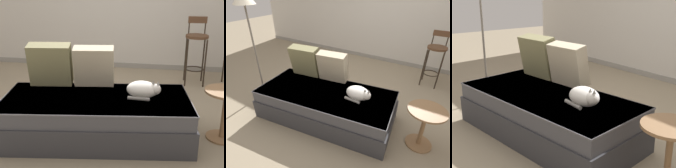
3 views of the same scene
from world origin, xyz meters
The scene contains 10 objects.
ground_plane centered at (0.00, 0.00, 0.00)m, with size 16.00×16.00×0.00m, color gray.
wall_back_panel centered at (0.00, 2.25, 1.30)m, with size 8.00×0.10×2.60m, color silver.
wall_baseboard_trim centered at (0.00, 2.20, 0.04)m, with size 8.00×0.02×0.09m, color gray.
couch centered at (0.00, -0.40, 0.23)m, with size 2.04×1.14×0.45m.
throw_pillow_corner centered at (-0.58, -0.12, 0.69)m, with size 0.50×0.31×0.49m.
throw_pillow_middle centered at (-0.09, -0.06, 0.68)m, with size 0.47×0.29×0.46m.
cat centered at (0.48, -0.32, 0.53)m, with size 0.36×0.26×0.20m.
bar_stool_near_window centered at (1.15, 1.52, 0.61)m, with size 0.34×0.34×1.03m.
side_table centered at (1.31, -0.23, 0.35)m, with size 0.44×0.44×0.54m.
floor_lamp centered at (-1.32, -0.47, 1.47)m, with size 0.32×0.32×1.74m.
Camera 2 is at (1.34, -2.22, 1.85)m, focal length 30.00 mm.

